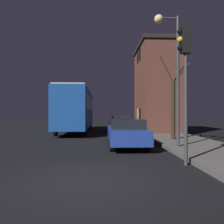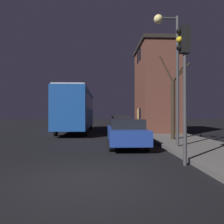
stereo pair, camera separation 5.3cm
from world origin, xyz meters
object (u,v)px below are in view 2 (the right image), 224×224
(bare_tree, at_px, (173,104))
(bus, at_px, (77,107))
(traffic_light, at_px, (184,66))
(car_mid_lane, at_px, (120,123))
(streetlamp, at_px, (170,56))
(car_near_lane, at_px, (126,132))

(bare_tree, relative_size, bus, 0.47)
(traffic_light, relative_size, bus, 0.43)
(bare_tree, bearing_deg, car_mid_lane, 107.19)
(streetlamp, distance_m, car_near_lane, 4.27)
(bus, relative_size, car_near_lane, 2.24)
(streetlamp, bearing_deg, bus, 119.13)
(traffic_light, height_order, bare_tree, bare_tree)
(car_near_lane, bearing_deg, streetlamp, -32.06)
(bus, distance_m, car_mid_lane, 4.38)
(streetlamp, distance_m, bus, 11.55)
(bare_tree, xyz_separation_m, car_mid_lane, (-2.52, 8.15, -1.47))
(traffic_light, xyz_separation_m, bus, (-5.07, 12.88, -1.02))
(streetlamp, relative_size, car_mid_lane, 1.36)
(traffic_light, bearing_deg, bus, 111.49)
(streetlamp, relative_size, car_near_lane, 1.29)
(streetlamp, bearing_deg, car_near_lane, 147.94)
(streetlamp, xyz_separation_m, car_near_lane, (-1.95, 1.22, -3.60))
(traffic_light, distance_m, car_mid_lane, 14.05)
(bus, bearing_deg, car_mid_lane, 12.71)
(bare_tree, distance_m, car_near_lane, 3.64)
(car_near_lane, bearing_deg, bus, 112.38)
(streetlamp, xyz_separation_m, bare_tree, (1.02, 2.68, -2.08))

